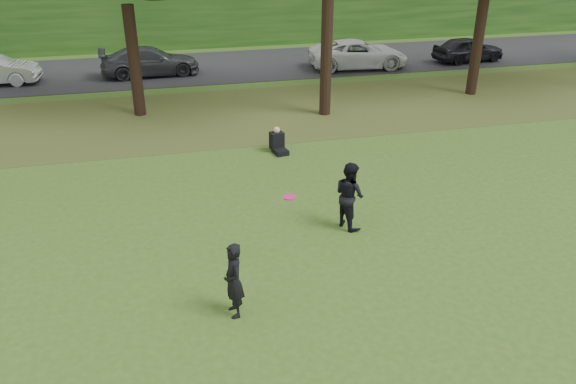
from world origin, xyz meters
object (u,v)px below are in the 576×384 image
object	(u,v)px
frisbee	(290,197)
seated_person	(278,143)
player_right	(349,195)
player_left	(233,281)

from	to	relation	value
frisbee	seated_person	size ratio (longest dim) A/B	0.43
frisbee	player_right	bearing A→B (deg)	36.00
player_left	frisbee	world-z (taller)	frisbee
seated_person	player_left	bearing A→B (deg)	-119.33
player_left	player_right	distance (m)	4.28
frisbee	seated_person	xyz separation A→B (m)	(1.20, 6.53, -1.34)
player_right	frisbee	size ratio (longest dim) A/B	4.75
player_left	player_right	world-z (taller)	player_right
player_left	frisbee	distance (m)	2.22
player_right	seated_person	distance (m)	5.27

